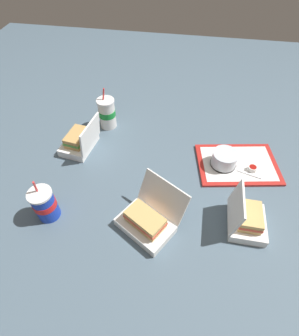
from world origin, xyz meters
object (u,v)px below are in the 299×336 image
ketchup_cup (252,168)px  soda_cup_right (107,113)px  soda_cup_center (45,204)px  clamshell_sandwich_center (80,141)px  clamshell_sandwich_back (147,220)px  plastic_fork (249,174)px  clamshell_sandwich_front (246,219)px  food_tray (237,164)px  cake_container (224,159)px

ketchup_cup → soda_cup_right: size_ratio=0.18×
soda_cup_center → clamshell_sandwich_center: bearing=-89.4°
clamshell_sandwich_back → ketchup_cup: bearing=-140.3°
ketchup_cup → plastic_fork: size_ratio=0.36×
soda_cup_right → soda_cup_center: 0.59m
clamshell_sandwich_center → soda_cup_right: bearing=-115.6°
plastic_fork → clamshell_sandwich_back: bearing=55.1°
clamshell_sandwich_center → soda_cup_right: 0.21m
clamshell_sandwich_front → food_tray: bearing=-88.7°
ketchup_cup → plastic_fork: (0.01, 0.03, -0.01)m
ketchup_cup → plastic_fork: bearing=65.0°
plastic_fork → clamshell_sandwich_center: 0.82m
clamshell_sandwich_back → clamshell_sandwich_center: size_ratio=1.38×
ketchup_cup → clamshell_sandwich_back: size_ratio=0.14×
plastic_fork → cake_container: bearing=-3.2°
cake_container → clamshell_sandwich_back: bearing=51.4°
ketchup_cup → clamshell_sandwich_center: 0.83m
ketchup_cup → clamshell_sandwich_center: size_ratio=0.20×
plastic_fork → food_tray: bearing=-35.6°
clamshell_sandwich_center → plastic_fork: bearing=176.3°
soda_cup_center → ketchup_cup: bearing=-156.1°
plastic_fork → clamshell_sandwich_center: size_ratio=0.54×
ketchup_cup → soda_cup_center: bearing=23.9°
cake_container → soda_cup_right: bearing=-18.2°
cake_container → soda_cup_right: size_ratio=0.53×
clamshell_sandwich_back → soda_cup_center: soda_cup_center is taller
clamshell_sandwich_front → clamshell_sandwich_back: bearing=10.4°
ketchup_cup → soda_cup_right: bearing=-16.4°
clamshell_sandwich_center → soda_cup_center: bearing=90.6°
ketchup_cup → plastic_fork: ketchup_cup is taller
food_tray → soda_cup_center: (0.77, 0.40, 0.07)m
cake_container → clamshell_sandwich_center: clamshell_sandwich_center is taller
clamshell_sandwich_back → soda_cup_right: soda_cup_right is taller
cake_container → clamshell_sandwich_center: 0.70m
soda_cup_right → soda_cup_center: bearing=81.5°
plastic_fork → soda_cup_right: soda_cup_right is taller
plastic_fork → clamshell_sandwich_front: size_ratio=0.62×
food_tray → soda_cup_center: size_ratio=1.98×
food_tray → clamshell_sandwich_center: bearing=0.7°
cake_container → ketchup_cup: size_ratio=2.96×
plastic_fork → clamshell_sandwich_front: clamshell_sandwich_front is taller
clamshell_sandwich_back → food_tray: bearing=-133.3°
soda_cup_right → soda_cup_center: size_ratio=1.08×
soda_cup_right → clamshell_sandwich_back: bearing=118.7°
plastic_fork → clamshell_sandwich_center: bearing=13.0°
ketchup_cup → soda_cup_center: (0.83, 0.37, 0.05)m
ketchup_cup → plastic_fork: 0.03m
food_tray → clamshell_sandwich_back: bearing=46.7°
clamshell_sandwich_center → clamshell_sandwich_front: bearing=158.1°
cake_container → soda_cup_right: soda_cup_right is taller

